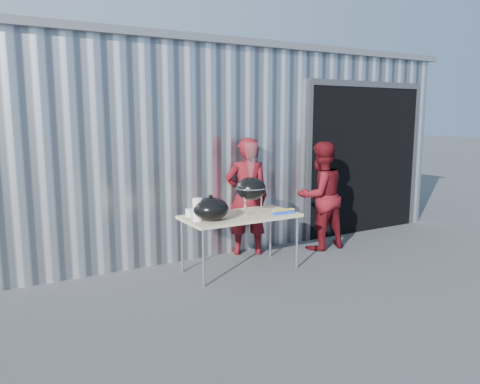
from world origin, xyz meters
TOP-DOWN VIEW (x-y plane):
  - ground at (0.00, 0.00)m, footprint 80.00×80.00m
  - building at (0.92, 4.59)m, footprint 8.20×6.20m
  - folding_table at (0.35, 0.94)m, footprint 1.50×0.75m
  - kettle_grill at (0.51, 0.95)m, footprint 0.40×0.40m
  - grill_lid at (-0.13, 0.84)m, footprint 0.44×0.44m
  - paper_towels at (-0.29, 0.89)m, footprint 0.12×0.12m
  - white_tub at (-0.20, 1.14)m, footprint 0.20×0.15m
  - foil_box at (0.86, 0.69)m, footprint 0.32×0.05m
  - person_cook at (0.82, 1.54)m, footprint 0.74×0.63m
  - person_bystander at (1.93, 1.23)m, footprint 0.81×0.64m

SIDE VIEW (x-z plane):
  - ground at x=0.00m, z-range 0.00..0.00m
  - folding_table at x=0.35m, z-range 0.33..1.08m
  - foil_box at x=0.86m, z-range 0.75..0.81m
  - white_tub at x=-0.20m, z-range 0.75..0.85m
  - person_bystander at x=1.93m, z-range 0.00..1.64m
  - person_cook at x=0.82m, z-range 0.00..1.71m
  - paper_towels at x=-0.29m, z-range 0.75..1.03m
  - grill_lid at x=-0.13m, z-range 0.74..1.05m
  - kettle_grill at x=0.51m, z-range 0.71..1.64m
  - building at x=0.92m, z-range -0.01..3.09m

